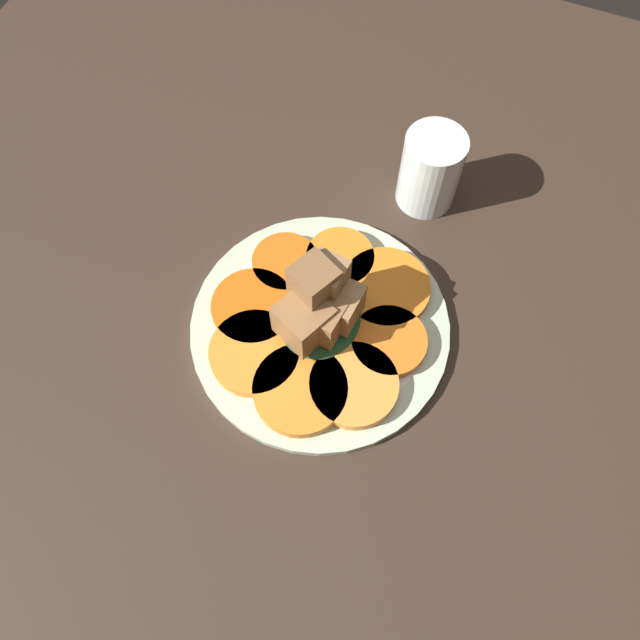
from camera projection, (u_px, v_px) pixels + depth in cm
name	position (u px, v px, depth cm)	size (l,w,h in cm)	color
table_slab	(320.00, 333.00, 66.38)	(120.00, 120.00, 2.00)	#38281E
plate	(320.00, 327.00, 65.01)	(26.96, 26.96, 1.05)	beige
carrot_slice_0	(300.00, 390.00, 60.71)	(9.33, 9.33, 1.30)	orange
carrot_slice_1	(354.00, 385.00, 60.93)	(8.79, 8.79, 1.30)	#F99539
carrot_slice_2	(389.00, 342.00, 62.92)	(7.70, 7.70, 1.30)	orange
carrot_slice_3	(385.00, 288.00, 65.59)	(9.38, 9.38, 1.30)	orange
carrot_slice_4	(340.00, 258.00, 67.15)	(7.33, 7.33, 1.30)	orange
carrot_slice_5	(285.00, 263.00, 66.89)	(7.14, 7.14, 1.30)	orange
carrot_slice_6	(253.00, 307.00, 64.61)	(8.65, 8.65, 1.30)	#D35E12
carrot_slice_7	(254.00, 353.00, 62.40)	(9.11, 9.11, 1.30)	orange
center_pile	(319.00, 310.00, 60.96)	(9.81, 8.41, 9.65)	#235128
fork	(372.00, 343.00, 63.35)	(19.39, 3.05, 0.40)	silver
water_glass	(430.00, 170.00, 68.64)	(6.73, 6.73, 9.34)	silver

